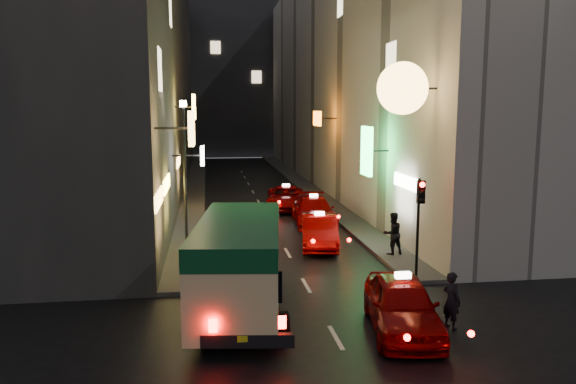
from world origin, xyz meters
name	(u,v)px	position (x,y,z in m)	size (l,w,h in m)	color
building_left	(142,69)	(-8.00, 33.99, 9.00)	(7.57, 52.00, 18.00)	#3D3A37
building_right	(350,71)	(8.00, 33.99, 9.00)	(8.23, 52.00, 18.00)	beige
building_far	(230,71)	(0.00, 66.00, 11.00)	(30.00, 10.00, 22.00)	#35353A
sidewalk_left	(195,186)	(-4.25, 34.00, 0.07)	(1.50, 52.00, 0.15)	#444240
sidewalk_right	(303,184)	(4.25, 34.00, 0.07)	(1.50, 52.00, 0.15)	#444240
minibus	(239,256)	(-2.43, 6.04, 1.79)	(3.13, 6.84, 2.83)	beige
taxi_near	(402,300)	(1.89, 4.19, 0.87)	(3.07, 5.76, 1.91)	#840101
taxi_second	(319,229)	(1.53, 13.81, 0.83)	(2.93, 5.48, 1.83)	#840101
taxi_third	(314,209)	(2.19, 18.61, 0.86)	(2.52, 5.51, 1.88)	#840101
taxi_far	(286,196)	(1.41, 23.46, 0.81)	(2.71, 5.30, 1.79)	#840101
pedestrian_crossing	(452,297)	(3.30, 4.17, 0.91)	(0.60, 0.39, 1.83)	black
pedestrian_sidewalk	(393,231)	(4.13, 11.63, 1.13)	(0.74, 0.46, 1.97)	black
traffic_light	(420,206)	(4.00, 8.47, 2.69)	(0.26, 0.43, 3.50)	black
lamp_post	(185,167)	(-4.20, 13.00, 3.72)	(0.28, 0.28, 6.22)	black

